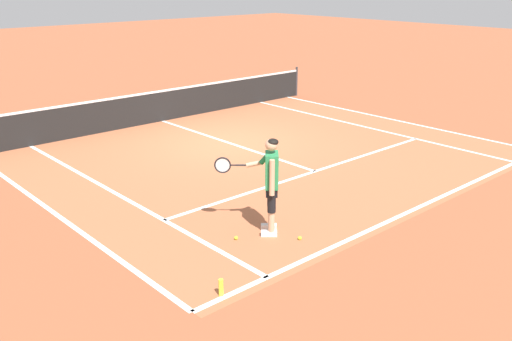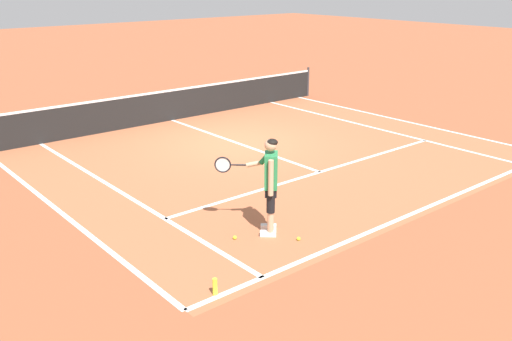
{
  "view_description": "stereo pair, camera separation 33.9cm",
  "coord_description": "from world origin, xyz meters",
  "views": [
    {
      "loc": [
        -9.19,
        -11.36,
        4.27
      ],
      "look_at": [
        -2.99,
        -4.44,
        1.05
      ],
      "focal_mm": 39.44,
      "sensor_mm": 36.0,
      "label": 1
    },
    {
      "loc": [
        -8.93,
        -11.58,
        4.27
      ],
      "look_at": [
        -2.99,
        -4.44,
        1.05
      ],
      "focal_mm": 39.44,
      "sensor_mm": 36.0,
      "label": 2
    }
  ],
  "objects": [
    {
      "name": "line_baseline",
      "position": [
        0.0,
        -5.95,
        0.0
      ],
      "size": [
        10.98,
        0.1,
        0.01
      ],
      "primitive_type": "cube",
      "color": "white",
      "rests_on": "ground"
    },
    {
      "name": "tennis_ball_by_baseline",
      "position": [
        -2.83,
        -5.38,
        0.03
      ],
      "size": [
        0.07,
        0.07,
        0.07
      ],
      "primitive_type": "sphere",
      "color": "#CCE02D",
      "rests_on": "ground"
    },
    {
      "name": "line_doubles_left",
      "position": [
        -5.49,
        -1.35,
        0.0
      ],
      "size": [
        0.1,
        9.2,
        0.01
      ],
      "primitive_type": "cube",
      "color": "white",
      "rests_on": "ground"
    },
    {
      "name": "line_singles_right",
      "position": [
        4.12,
        -1.35,
        0.0
      ],
      "size": [
        0.1,
        9.2,
        0.01
      ],
      "primitive_type": "cube",
      "color": "white",
      "rests_on": "ground"
    },
    {
      "name": "court_inner_surface",
      "position": [
        0.0,
        -1.35,
        0.0
      ],
      "size": [
        10.98,
        9.6,
        0.0
      ],
      "primitive_type": "cube",
      "color": "#B2603D",
      "rests_on": "ground"
    },
    {
      "name": "line_doubles_right",
      "position": [
        5.49,
        -1.35,
        0.0
      ],
      "size": [
        0.1,
        9.2,
        0.01
      ],
      "primitive_type": "cube",
      "color": "white",
      "rests_on": "ground"
    },
    {
      "name": "tennis_ball_near_feet",
      "position": [
        -3.64,
        -4.65,
        0.03
      ],
      "size": [
        0.07,
        0.07,
        0.07
      ],
      "primitive_type": "sphere",
      "color": "#CCE02D",
      "rests_on": "ground"
    },
    {
      "name": "water_bottle",
      "position": [
        -4.94,
        -5.88,
        0.13
      ],
      "size": [
        0.07,
        0.07,
        0.26
      ],
      "primitive_type": "cylinder",
      "color": "yellow",
      "rests_on": "ground"
    },
    {
      "name": "tennis_player",
      "position": [
        -3.01,
        -4.82,
        0.99
      ],
      "size": [
        0.77,
        1.14,
        1.71
      ],
      "color": "white",
      "rests_on": "ground"
    },
    {
      "name": "tennis_net",
      "position": [
        0.0,
        3.25,
        0.5
      ],
      "size": [
        11.96,
        0.08,
        1.07
      ],
      "color": "#333338",
      "rests_on": "ground"
    },
    {
      "name": "ground_plane",
      "position": [
        0.0,
        0.0,
        0.0
      ],
      "size": [
        80.0,
        80.0,
        0.0
      ],
      "primitive_type": "plane",
      "color": "#9E5133"
    },
    {
      "name": "line_service",
      "position": [
        0.0,
        -3.15,
        0.0
      ],
      "size": [
        8.23,
        0.1,
        0.01
      ],
      "primitive_type": "cube",
      "color": "white",
      "rests_on": "ground"
    },
    {
      "name": "line_singles_left",
      "position": [
        -4.12,
        -1.35,
        0.0
      ],
      "size": [
        0.1,
        9.2,
        0.01
      ],
      "primitive_type": "cube",
      "color": "white",
      "rests_on": "ground"
    },
    {
      "name": "line_centre_service",
      "position": [
        0.0,
        0.05,
        0.0
      ],
      "size": [
        0.1,
        6.4,
        0.01
      ],
      "primitive_type": "cube",
      "color": "white",
      "rests_on": "ground"
    }
  ]
}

